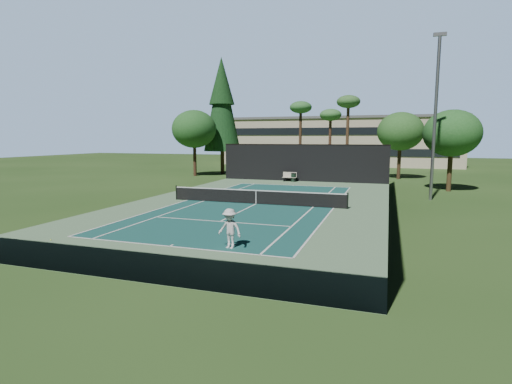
{
  "coord_description": "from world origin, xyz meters",
  "views": [
    {
      "loc": [
        8.87,
        -26.65,
        4.67
      ],
      "look_at": [
        1.0,
        -3.0,
        1.3
      ],
      "focal_mm": 28.0,
      "sensor_mm": 36.0,
      "label": 1
    }
  ],
  "objects_px": {
    "tennis_ball_c": "(297,199)",
    "tennis_ball_b": "(234,194)",
    "player": "(230,229)",
    "tennis_ball_d": "(192,194)",
    "tennis_net": "(256,196)",
    "park_bench": "(290,177)",
    "trash_bin": "(293,177)",
    "tennis_ball_a": "(51,240)"
  },
  "relations": [
    {
      "from": "player",
      "to": "tennis_ball_b",
      "type": "xyz_separation_m",
      "value": [
        -5.89,
        15.3,
        -0.83
      ]
    },
    {
      "from": "tennis_ball_c",
      "to": "tennis_ball_a",
      "type": "bearing_deg",
      "value": -116.5
    },
    {
      "from": "player",
      "to": "park_bench",
      "type": "xyz_separation_m",
      "value": [
        -3.83,
        26.61,
        -0.31
      ]
    },
    {
      "from": "tennis_ball_a",
      "to": "trash_bin",
      "type": "bearing_deg",
      "value": 80.13
    },
    {
      "from": "tennis_ball_a",
      "to": "tennis_ball_b",
      "type": "bearing_deg",
      "value": 81.81
    },
    {
      "from": "tennis_ball_a",
      "to": "tennis_ball_c",
      "type": "height_order",
      "value": "tennis_ball_c"
    },
    {
      "from": "park_bench",
      "to": "player",
      "type": "bearing_deg",
      "value": -81.81
    },
    {
      "from": "player",
      "to": "tennis_ball_d",
      "type": "relative_size",
      "value": 23.21
    },
    {
      "from": "player",
      "to": "park_bench",
      "type": "height_order",
      "value": "player"
    },
    {
      "from": "tennis_net",
      "to": "tennis_ball_a",
      "type": "bearing_deg",
      "value": -114.23
    },
    {
      "from": "tennis_ball_b",
      "to": "park_bench",
      "type": "bearing_deg",
      "value": 79.71
    },
    {
      "from": "tennis_net",
      "to": "tennis_ball_d",
      "type": "distance_m",
      "value": 7.46
    },
    {
      "from": "player",
      "to": "tennis_ball_d",
      "type": "xyz_separation_m",
      "value": [
        -9.3,
        14.46,
        -0.82
      ]
    },
    {
      "from": "tennis_ball_c",
      "to": "trash_bin",
      "type": "relative_size",
      "value": 0.08
    },
    {
      "from": "player",
      "to": "tennis_ball_b",
      "type": "bearing_deg",
      "value": 123.22
    },
    {
      "from": "tennis_net",
      "to": "tennis_ball_c",
      "type": "bearing_deg",
      "value": 55.47
    },
    {
      "from": "park_bench",
      "to": "tennis_ball_c",
      "type": "bearing_deg",
      "value": -73.91
    },
    {
      "from": "tennis_ball_c",
      "to": "park_bench",
      "type": "height_order",
      "value": "park_bench"
    },
    {
      "from": "park_bench",
      "to": "tennis_ball_d",
      "type": "bearing_deg",
      "value": -114.24
    },
    {
      "from": "tennis_ball_c",
      "to": "player",
      "type": "bearing_deg",
      "value": -88.64
    },
    {
      "from": "tennis_ball_c",
      "to": "tennis_ball_b",
      "type": "bearing_deg",
      "value": 172.04
    },
    {
      "from": "player",
      "to": "park_bench",
      "type": "relative_size",
      "value": 1.15
    },
    {
      "from": "tennis_net",
      "to": "park_bench",
      "type": "relative_size",
      "value": 8.6
    },
    {
      "from": "tennis_ball_b",
      "to": "park_bench",
      "type": "relative_size",
      "value": 0.04
    },
    {
      "from": "player",
      "to": "tennis_net",
      "type": "bearing_deg",
      "value": 115.06
    },
    {
      "from": "tennis_net",
      "to": "tennis_ball_c",
      "type": "xyz_separation_m",
      "value": [
        2.23,
        3.25,
        -0.52
      ]
    },
    {
      "from": "trash_bin",
      "to": "tennis_ball_d",
      "type": "bearing_deg",
      "value": -115.83
    },
    {
      "from": "tennis_ball_d",
      "to": "player",
      "type": "bearing_deg",
      "value": -57.26
    },
    {
      "from": "tennis_net",
      "to": "park_bench",
      "type": "distance_m",
      "value": 15.38
    },
    {
      "from": "tennis_ball_a",
      "to": "tennis_ball_b",
      "type": "distance_m",
      "value": 16.89
    },
    {
      "from": "player",
      "to": "park_bench",
      "type": "bearing_deg",
      "value": 110.37
    },
    {
      "from": "player",
      "to": "tennis_ball_c",
      "type": "height_order",
      "value": "player"
    },
    {
      "from": "trash_bin",
      "to": "tennis_ball_c",
      "type": "bearing_deg",
      "value": -75.78
    },
    {
      "from": "player",
      "to": "tennis_ball_d",
      "type": "distance_m",
      "value": 17.21
    },
    {
      "from": "tennis_ball_b",
      "to": "trash_bin",
      "type": "relative_size",
      "value": 0.06
    },
    {
      "from": "trash_bin",
      "to": "player",
      "type": "bearing_deg",
      "value": -82.7
    },
    {
      "from": "tennis_ball_b",
      "to": "tennis_ball_d",
      "type": "height_order",
      "value": "tennis_ball_d"
    },
    {
      "from": "tennis_ball_b",
      "to": "trash_bin",
      "type": "xyz_separation_m",
      "value": [
        2.47,
        11.32,
        0.45
      ]
    },
    {
      "from": "tennis_ball_c",
      "to": "trash_bin",
      "type": "distance_m",
      "value": 12.49
    },
    {
      "from": "tennis_net",
      "to": "player",
      "type": "bearing_deg",
      "value": -77.12
    },
    {
      "from": "park_bench",
      "to": "tennis_ball_b",
      "type": "bearing_deg",
      "value": -100.29
    },
    {
      "from": "tennis_ball_d",
      "to": "tennis_ball_c",
      "type": "bearing_deg",
      "value": 0.39
    }
  ]
}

